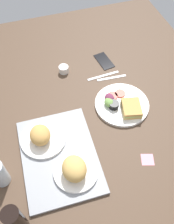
# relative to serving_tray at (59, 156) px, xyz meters

# --- Properties ---
(ground_plane) EXTENTS (1.90, 1.50, 0.03)m
(ground_plane) POSITION_rel_serving_tray_xyz_m (0.15, -0.22, -0.02)
(ground_plane) COLOR #4C3828
(serving_tray) EXTENTS (0.46, 0.34, 0.02)m
(serving_tray) POSITION_rel_serving_tray_xyz_m (0.00, 0.00, 0.00)
(serving_tray) COLOR gray
(serving_tray) RESTS_ON ground_plane
(bread_plate_near) EXTENTS (0.19, 0.19, 0.09)m
(bread_plate_near) POSITION_rel_serving_tray_xyz_m (-0.10, -0.05, 0.05)
(bread_plate_near) COLOR white
(bread_plate_near) RESTS_ON serving_tray
(bread_plate_far) EXTENTS (0.21, 0.21, 0.09)m
(bread_plate_far) POSITION_rel_serving_tray_xyz_m (0.10, 0.05, 0.04)
(bread_plate_far) COLOR white
(bread_plate_far) RESTS_ON serving_tray
(plate_with_salad) EXTENTS (0.28, 0.28, 0.05)m
(plate_with_salad) POSITION_rel_serving_tray_xyz_m (0.18, -0.38, 0.01)
(plate_with_salad) COLOR white
(plate_with_salad) RESTS_ON ground_plane
(soda_bottle) EXTENTS (0.06, 0.06, 0.19)m
(soda_bottle) POSITION_rel_serving_tray_xyz_m (-0.24, 0.21, 0.08)
(soda_bottle) COLOR black
(soda_bottle) RESTS_ON ground_plane
(espresso_cup) EXTENTS (0.06, 0.06, 0.04)m
(espresso_cup) POSITION_rel_serving_tray_xyz_m (0.52, -0.16, 0.01)
(espresso_cup) COLOR silver
(espresso_cup) RESTS_ON ground_plane
(fork) EXTENTS (0.03, 0.17, 0.01)m
(fork) POSITION_rel_serving_tray_xyz_m (0.39, -0.40, -0.01)
(fork) COLOR #B7B7BC
(fork) RESTS_ON ground_plane
(knife) EXTENTS (0.02, 0.19, 0.01)m
(knife) POSITION_rel_serving_tray_xyz_m (0.42, -0.36, -0.01)
(knife) COLOR #B7B7BC
(knife) RESTS_ON ground_plane
(cell_phone) EXTENTS (0.15, 0.09, 0.01)m
(cell_phone) POSITION_rel_serving_tray_xyz_m (0.53, -0.41, -0.00)
(cell_phone) COLOR black
(cell_phone) RESTS_ON ground_plane
(sticky_note) EXTENTS (0.07, 0.07, 0.00)m
(sticky_note) POSITION_rel_serving_tray_xyz_m (-0.14, -0.37, -0.01)
(sticky_note) COLOR pink
(sticky_note) RESTS_ON ground_plane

